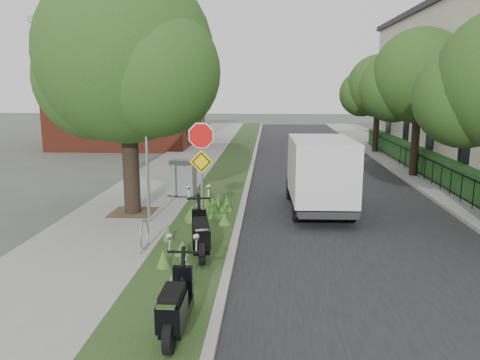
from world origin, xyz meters
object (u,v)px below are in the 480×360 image
object	(u,v)px
scooter_near	(201,238)
box_truck	(319,171)
utility_cabinet	(183,179)
scooter_far	(175,312)
sign_assembly	(201,156)

from	to	relation	value
scooter_near	box_truck	xyz separation A→B (m)	(3.27, 4.86, 0.80)
box_truck	utility_cabinet	bearing A→B (deg)	163.09
scooter_far	box_truck	xyz separation A→B (m)	(3.15, 8.51, 0.83)
sign_assembly	scooter_far	distance (m)	5.59
scooter_far	box_truck	bearing A→B (deg)	69.69
scooter_near	utility_cabinet	world-z (taller)	utility_cabinet
scooter_far	box_truck	world-z (taller)	box_truck
scooter_far	box_truck	size ratio (longest dim) A/B	0.40
utility_cabinet	box_truck	bearing A→B (deg)	-16.91
sign_assembly	scooter_far	size ratio (longest dim) A/B	1.69
box_truck	utility_cabinet	world-z (taller)	box_truck
box_truck	utility_cabinet	size ratio (longest dim) A/B	3.53
scooter_near	utility_cabinet	bearing A→B (deg)	104.10
sign_assembly	scooter_near	bearing A→B (deg)	-83.34
scooter_near	scooter_far	bearing A→B (deg)	-88.09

